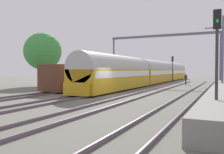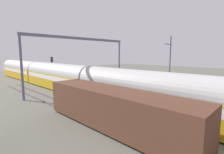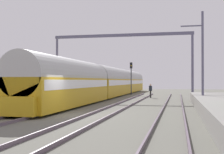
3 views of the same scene
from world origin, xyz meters
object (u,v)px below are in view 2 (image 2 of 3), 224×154
(passenger_train, at_px, (57,76))
(railway_signal_far, at_px, (52,66))
(catenary_gantry, at_px, (81,50))
(freight_car, at_px, (113,108))
(person_crossing, at_px, (93,80))

(passenger_train, xyz_separation_m, railway_signal_far, (1.92, 5.34, 1.17))
(passenger_train, height_order, catenary_gantry, catenary_gantry)
(freight_car, distance_m, catenary_gantry, 14.95)
(freight_car, xyz_separation_m, catenary_gantry, (6.37, 12.77, 4.47))
(passenger_train, bearing_deg, freight_car, -104.41)
(freight_car, bearing_deg, passenger_train, 75.59)
(passenger_train, relative_size, catenary_gantry, 2.87)
(passenger_train, relative_size, person_crossing, 28.44)
(catenary_gantry, bearing_deg, person_crossing, 25.04)
(freight_car, bearing_deg, person_crossing, 55.79)
(passenger_train, relative_size, railway_signal_far, 10.05)
(person_crossing, bearing_deg, freight_car, 167.37)
(catenary_gantry, bearing_deg, railway_signal_far, 91.30)
(passenger_train, bearing_deg, person_crossing, -21.62)
(freight_car, height_order, railway_signal_far, railway_signal_far)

